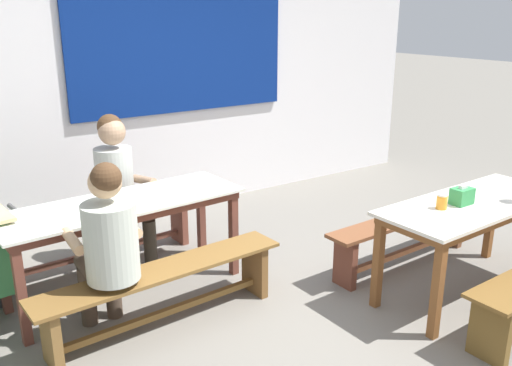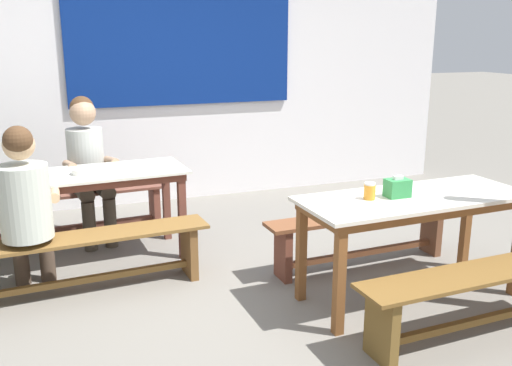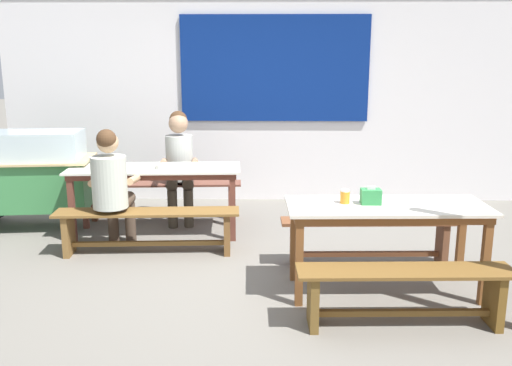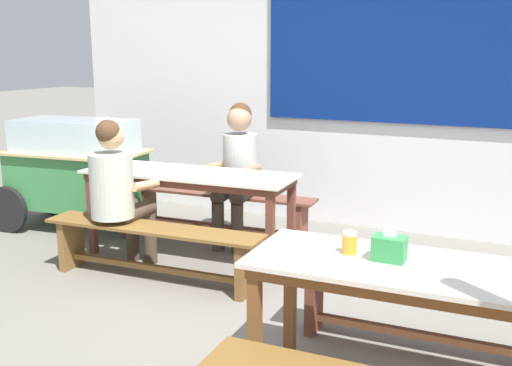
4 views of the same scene
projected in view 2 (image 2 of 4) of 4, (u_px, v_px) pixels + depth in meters
name	position (u px, v px, depth m)	size (l,w,h in m)	color
ground_plane	(256.00, 301.00, 3.90)	(40.00, 40.00, 0.00)	slate
backdrop_wall	(168.00, 66.00, 6.00)	(6.81, 0.23, 2.83)	silver
dining_table_far	(70.00, 184.00, 4.39)	(1.85, 0.73, 0.75)	silver
dining_table_near	(414.00, 207.00, 3.80)	(1.63, 0.68, 0.75)	silver
bench_far_back	(66.00, 208.00, 5.02)	(1.87, 0.38, 0.44)	brown
bench_far_front	(84.00, 255.00, 3.95)	(1.80, 0.41, 0.44)	brown
bench_near_back	(362.00, 230.00, 4.44)	(1.63, 0.30, 0.44)	brown
bench_near_front	(474.00, 295.00, 3.35)	(1.56, 0.36, 0.44)	brown
person_center_facing	(88.00, 160.00, 4.93)	(0.47, 0.58, 1.29)	#463E32
person_left_back_turned	(25.00, 203.00, 3.77)	(0.45, 0.57, 1.24)	#4C3C2F
tissue_box	(397.00, 188.00, 3.74)	(0.16, 0.11, 0.15)	#308947
condiment_jar	(370.00, 191.00, 3.68)	(0.08, 0.08, 0.11)	orange
soup_bowl	(83.00, 171.00, 4.37)	(0.17, 0.17, 0.04)	silver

